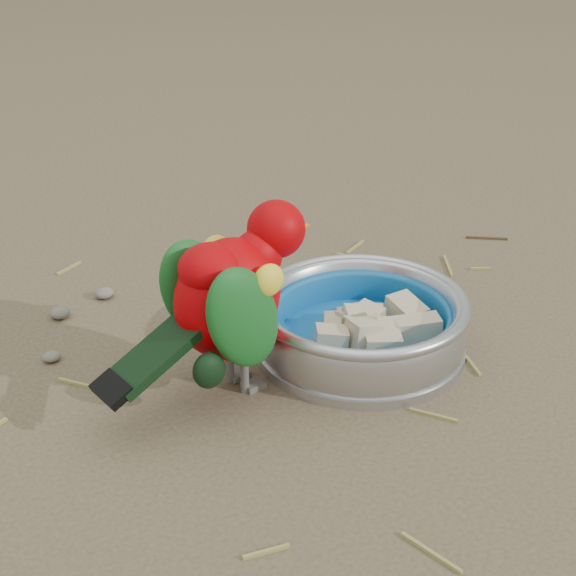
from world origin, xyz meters
TOP-DOWN VIEW (x-y plane):
  - ground at (0.00, 0.00)m, footprint 60.00×60.00m
  - food_bowl at (0.02, 0.09)m, footprint 0.21×0.21m
  - bowl_wall at (0.02, 0.09)m, footprint 0.21×0.21m
  - fruit_wedges at (0.02, 0.09)m, footprint 0.13×0.13m
  - lory_parrot at (-0.11, 0.10)m, footprint 0.22×0.12m
  - ground_debris at (-0.04, 0.08)m, footprint 0.90×0.80m

SIDE VIEW (x-z plane):
  - ground at x=0.00m, z-range 0.00..0.00m
  - ground_debris at x=-0.04m, z-range 0.00..0.01m
  - food_bowl at x=0.02m, z-range 0.00..0.02m
  - fruit_wedges at x=0.02m, z-range 0.02..0.05m
  - bowl_wall at x=0.02m, z-range 0.02..0.06m
  - lory_parrot at x=-0.11m, z-range 0.00..0.17m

